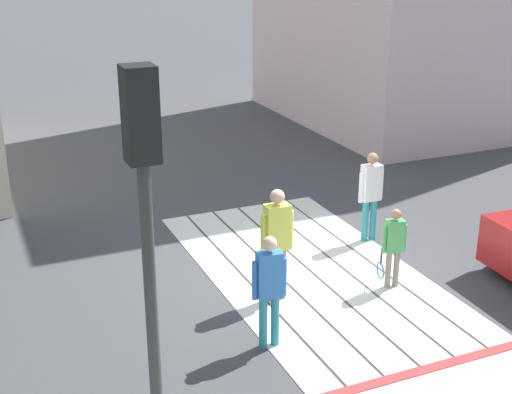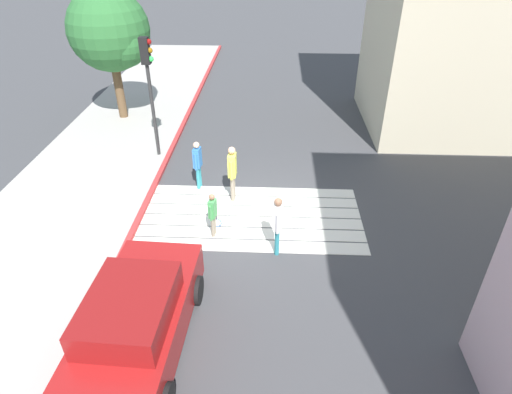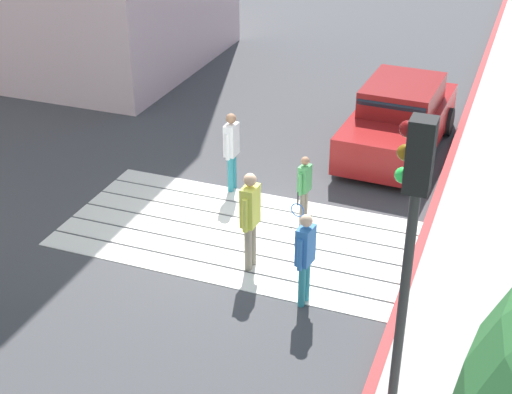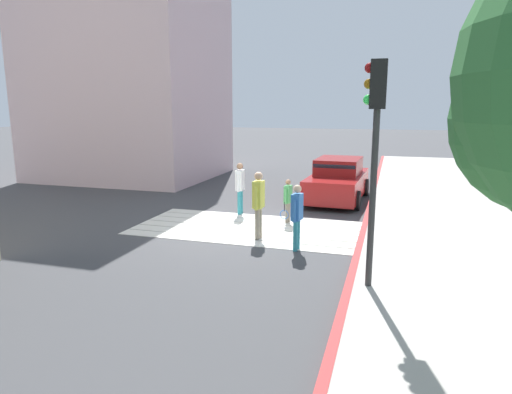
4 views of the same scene
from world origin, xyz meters
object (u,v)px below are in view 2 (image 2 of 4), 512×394
(pedestrian_adult_side, at_px, (232,170))
(pedestrian_child_with_racket, at_px, (213,212))
(pedestrian_adult_trailing, at_px, (278,222))
(pedestrian_adult_lead, at_px, (198,162))
(traffic_light_corner, at_px, (149,75))
(street_tree, at_px, (111,33))
(car_parked_near_curb, at_px, (136,323))

(pedestrian_adult_side, bearing_deg, pedestrian_child_with_racket, -101.12)
(pedestrian_adult_trailing, height_order, pedestrian_child_with_racket, pedestrian_adult_trailing)
(pedestrian_adult_lead, height_order, pedestrian_adult_trailing, pedestrian_adult_trailing)
(pedestrian_adult_lead, distance_m, pedestrian_adult_trailing, 4.04)
(pedestrian_adult_side, bearing_deg, traffic_light_corner, 137.53)
(traffic_light_corner, bearing_deg, street_tree, 123.69)
(pedestrian_adult_side, bearing_deg, pedestrian_adult_trailing, -61.33)
(traffic_light_corner, distance_m, pedestrian_adult_side, 4.48)
(pedestrian_adult_lead, xyz_separation_m, pedestrian_child_with_racket, (0.80, -2.49, -0.19))
(street_tree, xyz_separation_m, pedestrian_child_with_racket, (4.90, -8.00, -2.88))
(car_parked_near_curb, bearing_deg, traffic_light_corner, 100.72)
(street_tree, height_order, pedestrian_adult_lead, street_tree)
(pedestrian_adult_lead, bearing_deg, pedestrian_adult_trailing, -51.29)
(traffic_light_corner, relative_size, pedestrian_adult_side, 2.37)
(street_tree, bearing_deg, traffic_light_corner, -56.31)
(car_parked_near_curb, height_order, traffic_light_corner, traffic_light_corner)
(pedestrian_adult_lead, bearing_deg, street_tree, 126.66)
(street_tree, bearing_deg, pedestrian_adult_lead, -53.34)
(car_parked_near_curb, bearing_deg, pedestrian_adult_lead, 87.99)
(car_parked_near_curb, height_order, pedestrian_child_with_racket, car_parked_near_curb)
(traffic_light_corner, distance_m, street_tree, 4.20)
(traffic_light_corner, distance_m, pedestrian_adult_trailing, 7.08)
(pedestrian_child_with_racket, bearing_deg, traffic_light_corner, 119.73)
(car_parked_near_curb, xyz_separation_m, street_tree, (-3.88, 11.79, 2.90))
(pedestrian_adult_side, height_order, pedestrian_child_with_racket, pedestrian_adult_side)
(pedestrian_adult_trailing, relative_size, pedestrian_child_with_racket, 1.26)
(car_parked_near_curb, relative_size, pedestrian_adult_trailing, 2.62)
(street_tree, distance_m, pedestrian_child_with_racket, 9.82)
(street_tree, xyz_separation_m, pedestrian_adult_side, (5.26, -6.17, -2.59))
(traffic_light_corner, distance_m, pedestrian_adult_lead, 3.44)
(car_parked_near_curb, bearing_deg, street_tree, 108.22)
(car_parked_near_curb, relative_size, pedestrian_adult_side, 2.44)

